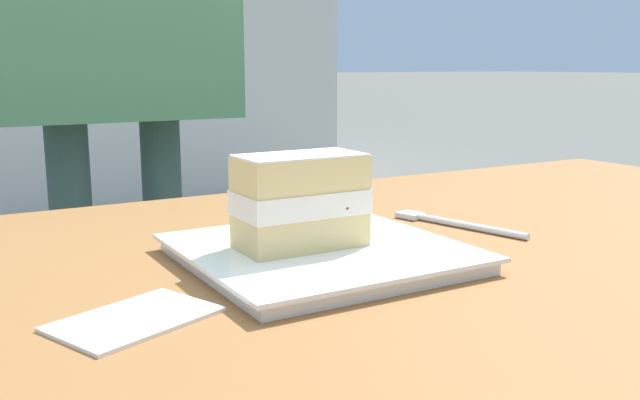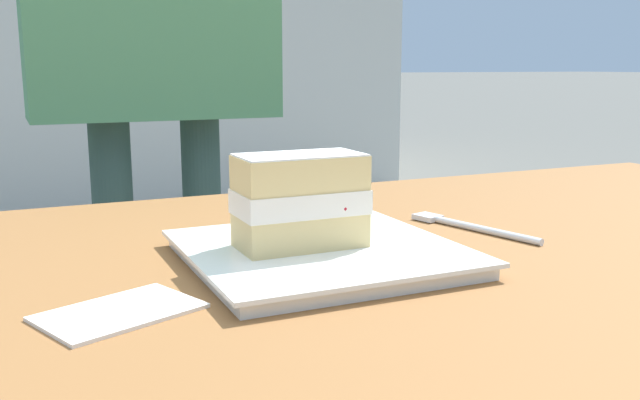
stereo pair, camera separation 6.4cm
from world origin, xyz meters
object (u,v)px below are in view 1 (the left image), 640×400
at_px(dessert_plate, 320,253).
at_px(dessert_fork, 451,222).
at_px(cake_slice, 300,201).
at_px(paper_napkin, 133,317).
at_px(patio_table, 406,368).

height_order(dessert_plate, dessert_fork, dessert_plate).
height_order(cake_slice, paper_napkin, cake_slice).
xyz_separation_m(dessert_plate, paper_napkin, (-0.19, -0.06, -0.01)).
bearing_deg(dessert_fork, cake_slice, -167.82).
distance_m(dessert_plate, cake_slice, 0.05).
relative_size(dessert_plate, dessert_fork, 1.44).
distance_m(patio_table, dessert_fork, 0.22).
height_order(patio_table, paper_napkin, paper_napkin).
bearing_deg(dessert_fork, paper_napkin, -163.83).
distance_m(patio_table, cake_slice, 0.18).
xyz_separation_m(dessert_fork, paper_napkin, (-0.40, -0.12, -0.00)).
bearing_deg(patio_table, dessert_plate, 129.15).
bearing_deg(dessert_plate, patio_table, -50.85).
distance_m(patio_table, paper_napkin, 0.26).
xyz_separation_m(dessert_plate, dessert_fork, (0.20, 0.05, -0.00)).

